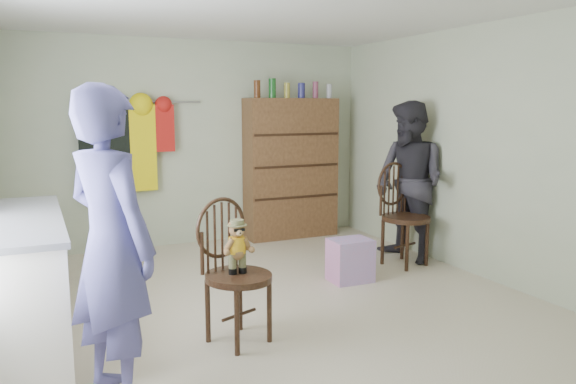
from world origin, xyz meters
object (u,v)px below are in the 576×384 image
dresser (291,168)px  counter (17,282)px  chair_far (401,210)px  chair_front (233,261)px

dresser → counter: bearing=-144.3°
dresser → chair_far: bearing=-72.4°
chair_front → dresser: size_ratio=0.52×
counter → chair_far: chair_far is taller
chair_far → dresser: size_ratio=0.54×
counter → chair_far: size_ratio=1.68×
chair_front → dresser: (1.77, 2.84, 0.31)m
chair_front → dresser: bearing=36.4°
counter → chair_far: bearing=9.4°
counter → chair_front: 1.53m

